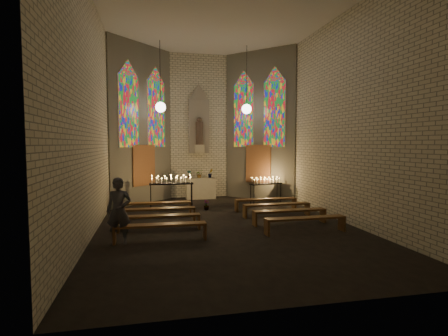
{
  "coord_description": "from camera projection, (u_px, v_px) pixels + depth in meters",
  "views": [
    {
      "loc": [
        -2.38,
        -11.13,
        2.65
      ],
      "look_at": [
        0.29,
        1.41,
        1.75
      ],
      "focal_mm": 28.0,
      "sensor_mm": 36.0,
      "label": 1
    }
  ],
  "objects": [
    {
      "name": "floor",
      "position": [
        224.0,
        224.0,
        11.53
      ],
      "size": [
        12.0,
        12.0,
        0.0
      ],
      "primitive_type": "plane",
      "color": "black",
      "rests_on": "ground"
    },
    {
      "name": "visitor",
      "position": [
        119.0,
        211.0,
        9.17
      ],
      "size": [
        0.69,
        0.5,
        1.77
      ],
      "primitive_type": "imported",
      "rotation": [
        0.0,
        0.0,
        -0.13
      ],
      "color": "#494852",
      "rests_on": "ground"
    },
    {
      "name": "pew_left_0",
      "position": [
        158.0,
        205.0,
        12.98
      ],
      "size": [
        2.48,
        0.39,
        0.48
      ],
      "rotation": [
        0.0,
        0.0,
        -0.02
      ],
      "color": "#573719",
      "rests_on": "ground"
    },
    {
      "name": "votive_stand_right",
      "position": [
        266.0,
        182.0,
        15.54
      ],
      "size": [
        1.55,
        0.72,
        1.1
      ],
      "rotation": [
        0.0,
        0.0,
        0.25
      ],
      "color": "black",
      "rests_on": "ground"
    },
    {
      "name": "flower_vase_left",
      "position": [
        189.0,
        174.0,
        16.69
      ],
      "size": [
        0.2,
        0.14,
        0.38
      ],
      "primitive_type": "imported",
      "rotation": [
        0.0,
        0.0,
        0.02
      ],
      "color": "#4C723F",
      "rests_on": "altar"
    },
    {
      "name": "altar",
      "position": [
        201.0,
        188.0,
        16.82
      ],
      "size": [
        1.4,
        0.6,
        1.0
      ],
      "primitive_type": "cube",
      "color": "beige",
      "rests_on": "ground"
    },
    {
      "name": "pew_left_1",
      "position": [
        158.0,
        211.0,
        11.81
      ],
      "size": [
        2.48,
        0.39,
        0.48
      ],
      "rotation": [
        0.0,
        0.0,
        -0.02
      ],
      "color": "#573719",
      "rests_on": "ground"
    },
    {
      "name": "pew_right_1",
      "position": [
        277.0,
        206.0,
        12.69
      ],
      "size": [
        2.48,
        0.39,
        0.48
      ],
      "rotation": [
        0.0,
        0.0,
        0.02
      ],
      "color": "#573719",
      "rests_on": "ground"
    },
    {
      "name": "votive_stand_left",
      "position": [
        171.0,
        181.0,
        14.26
      ],
      "size": [
        1.78,
        0.45,
        1.3
      ],
      "rotation": [
        0.0,
        0.0,
        -0.02
      ],
      "color": "black",
      "rests_on": "ground"
    },
    {
      "name": "pew_right_2",
      "position": [
        290.0,
        212.0,
        11.52
      ],
      "size": [
        2.48,
        0.39,
        0.48
      ],
      "rotation": [
        0.0,
        0.0,
        0.02
      ],
      "color": "#573719",
      "rests_on": "ground"
    },
    {
      "name": "flower_vase_right",
      "position": [
        210.0,
        173.0,
        16.89
      ],
      "size": [
        0.28,
        0.24,
        0.44
      ],
      "primitive_type": "imported",
      "rotation": [
        0.0,
        0.0,
        0.2
      ],
      "color": "#4C723F",
      "rests_on": "altar"
    },
    {
      "name": "flower_vase_center",
      "position": [
        199.0,
        174.0,
        16.82
      ],
      "size": [
        0.41,
        0.37,
        0.38
      ],
      "primitive_type": "imported",
      "rotation": [
        0.0,
        0.0,
        0.25
      ],
      "color": "#4C723F",
      "rests_on": "altar"
    },
    {
      "name": "pew_left_3",
      "position": [
        161.0,
        227.0,
        9.47
      ],
      "size": [
        2.48,
        0.39,
        0.48
      ],
      "rotation": [
        0.0,
        0.0,
        -0.02
      ],
      "color": "#573719",
      "rests_on": "ground"
    },
    {
      "name": "pew_left_2",
      "position": [
        159.0,
        218.0,
        10.64
      ],
      "size": [
        2.48,
        0.39,
        0.48
      ],
      "rotation": [
        0.0,
        0.0,
        -0.02
      ],
      "color": "#573719",
      "rests_on": "ground"
    },
    {
      "name": "aisle_flower_pot",
      "position": [
        206.0,
        205.0,
        13.97
      ],
      "size": [
        0.29,
        0.29,
        0.4
      ],
      "primitive_type": "imported",
      "rotation": [
        0.0,
        0.0,
        0.4
      ],
      "color": "#4C723F",
      "rests_on": "ground"
    },
    {
      "name": "pew_right_0",
      "position": [
        266.0,
        201.0,
        13.86
      ],
      "size": [
        2.48,
        0.39,
        0.48
      ],
      "rotation": [
        0.0,
        0.0,
        0.02
      ],
      "color": "#573719",
      "rests_on": "ground"
    },
    {
      "name": "pew_right_3",
      "position": [
        305.0,
        220.0,
        10.35
      ],
      "size": [
        2.48,
        0.39,
        0.48
      ],
      "rotation": [
        0.0,
        0.0,
        0.02
      ],
      "color": "#573719",
      "rests_on": "ground"
    },
    {
      "name": "room",
      "position": [
        207.0,
        118.0,
        14.56
      ],
      "size": [
        8.22,
        12.43,
        7.0
      ],
      "color": "beige",
      "rests_on": "ground"
    }
  ]
}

